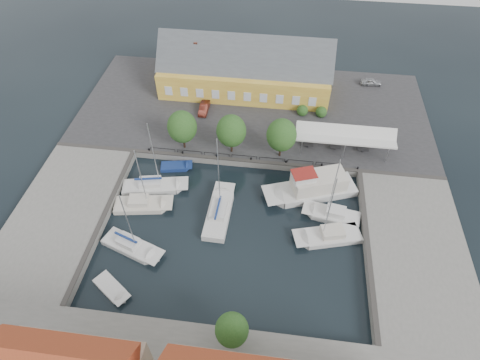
% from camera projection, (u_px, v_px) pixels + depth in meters
% --- Properties ---
extents(ground, '(140.00, 140.00, 0.00)m').
position_uv_depth(ground, '(234.00, 222.00, 51.01)').
color(ground, black).
rests_on(ground, ground).
extents(north_quay, '(56.00, 26.00, 1.00)m').
position_uv_depth(north_quay, '(253.00, 110.00, 66.23)').
color(north_quay, '#2D2D30').
rests_on(north_quay, ground).
extents(west_quay, '(12.00, 24.00, 1.00)m').
position_uv_depth(west_quay, '(62.00, 215.00, 51.21)').
color(west_quay, slate).
rests_on(west_quay, ground).
extents(east_quay, '(12.00, 24.00, 1.00)m').
position_uv_depth(east_quay, '(416.00, 252.00, 47.38)').
color(east_quay, slate).
rests_on(east_quay, ground).
extents(quay_edge_fittings, '(56.00, 24.72, 0.40)m').
position_uv_depth(quay_edge_fittings, '(239.00, 189.00, 53.45)').
color(quay_edge_fittings, '#383533').
rests_on(quay_edge_fittings, north_quay).
extents(warehouse, '(28.56, 14.00, 9.55)m').
position_uv_depth(warehouse, '(242.00, 70.00, 67.22)').
color(warehouse, gold).
rests_on(warehouse, north_quay).
extents(tent_canopy, '(14.00, 4.00, 2.83)m').
position_uv_depth(tent_canopy, '(345.00, 135.00, 56.93)').
color(tent_canopy, silver).
rests_on(tent_canopy, north_quay).
extents(quay_trees, '(18.20, 4.20, 6.30)m').
position_uv_depth(quay_trees, '(231.00, 131.00, 55.76)').
color(quay_trees, black).
rests_on(quay_trees, north_quay).
extents(car_silver, '(3.63, 1.59, 1.22)m').
position_uv_depth(car_silver, '(371.00, 82.00, 69.88)').
color(car_silver, '#A4A7AB').
rests_on(car_silver, north_quay).
extents(car_red, '(1.36, 3.88, 1.28)m').
position_uv_depth(car_red, '(204.00, 108.00, 64.68)').
color(car_red, '#511B12').
rests_on(car_red, north_quay).
extents(center_sailboat, '(2.99, 9.43, 12.76)m').
position_uv_depth(center_sailboat, '(219.00, 213.00, 51.56)').
color(center_sailboat, silver).
rests_on(center_sailboat, ground).
extents(trawler, '(13.00, 7.73, 5.00)m').
position_uv_depth(trawler, '(313.00, 188.00, 53.67)').
color(trawler, silver).
rests_on(trawler, ground).
extents(east_boat_a, '(7.64, 3.68, 10.58)m').
position_uv_depth(east_boat_a, '(332.00, 216.00, 51.41)').
color(east_boat_a, silver).
rests_on(east_boat_a, ground).
extents(east_boat_b, '(8.71, 4.87, 11.43)m').
position_uv_depth(east_boat_b, '(329.00, 237.00, 49.17)').
color(east_boat_b, silver).
rests_on(east_boat_b, ground).
extents(west_boat_a, '(9.25, 4.20, 11.85)m').
position_uv_depth(west_boat_a, '(154.00, 187.00, 54.78)').
color(west_boat_a, silver).
rests_on(west_boat_a, ground).
extents(west_boat_b, '(7.95, 3.77, 10.58)m').
position_uv_depth(west_boat_b, '(142.00, 205.00, 52.56)').
color(west_boat_b, beige).
rests_on(west_boat_b, ground).
extents(west_boat_d, '(8.21, 4.91, 10.73)m').
position_uv_depth(west_boat_d, '(132.00, 247.00, 48.12)').
color(west_boat_d, silver).
rests_on(west_boat_d, ground).
extents(launch_sw, '(4.99, 4.24, 0.98)m').
position_uv_depth(launch_sw, '(112.00, 289.00, 44.56)').
color(launch_sw, silver).
rests_on(launch_sw, ground).
extents(launch_nw, '(4.77, 2.59, 0.88)m').
position_uv_depth(launch_nw, '(176.00, 167.00, 57.65)').
color(launch_nw, navy).
rests_on(launch_nw, ground).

